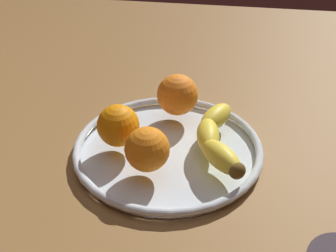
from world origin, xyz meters
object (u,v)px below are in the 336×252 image
fruit_bowl (168,147)px  banana (216,137)px  orange_center (147,149)px  orange_back_right (180,95)px  orange_front_left (118,126)px

fruit_bowl → banana: banana is taller
fruit_bowl → banana: (-0.41, 7.19, 2.58)cm
banana → orange_center: 11.26cm
orange_back_right → orange_center: bearing=-8.4°
orange_back_right → fruit_bowl: bearing=-3.2°
banana → orange_front_left: 14.66cm
orange_back_right → banana: bearing=38.4°
orange_back_right → orange_front_left: bearing=-36.8°
orange_back_right → orange_center: (15.15, -2.24, -0.35)cm
banana → orange_back_right: orange_back_right is taller
fruit_bowl → orange_front_left: size_ratio=4.56×
banana → orange_front_left: orange_front_left is taller
orange_front_left → orange_back_right: orange_back_right is taller
orange_front_left → orange_back_right: 12.96cm
banana → orange_back_right: bearing=-149.6°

